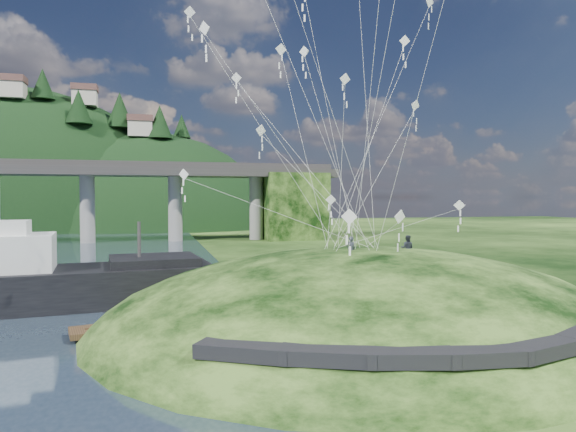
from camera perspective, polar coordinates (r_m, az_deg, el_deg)
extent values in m
plane|color=black|center=(30.26, -4.55, -13.85)|extent=(320.00, 320.00, 0.00)
ellipsoid|color=black|center=(34.76, 8.35, -14.32)|extent=(36.00, 32.00, 13.00)
cube|color=black|center=(21.88, -4.68, -14.61)|extent=(4.32, 3.62, 0.71)
cube|color=black|center=(21.07, 4.49, -15.10)|extent=(4.10, 2.97, 0.61)
cube|color=black|center=(21.35, 13.31, -14.93)|extent=(3.85, 2.37, 0.62)
cube|color=black|center=(22.53, 20.83, -14.22)|extent=(3.62, 1.83, 0.66)
cube|color=black|center=(24.49, 26.41, -12.95)|extent=(3.82, 2.27, 0.68)
cylinder|color=gray|center=(99.30, -21.39, 0.91)|extent=(2.60, 2.60, 13.00)
cylinder|color=gray|center=(98.74, -12.42, 1.00)|extent=(2.60, 2.60, 13.00)
cylinder|color=gray|center=(100.59, -3.56, 1.07)|extent=(2.60, 2.60, 13.00)
cube|color=black|center=(102.33, 0.56, 1.09)|extent=(12.00, 11.00, 13.00)
ellipsoid|color=black|center=(159.15, -27.47, -3.29)|extent=(96.00, 68.00, 88.00)
ellipsoid|color=black|center=(147.77, -14.72, -5.08)|extent=(76.00, 56.00, 72.00)
cone|color=black|center=(145.88, -25.60, 13.11)|extent=(5.83, 5.83, 7.67)
cone|color=black|center=(138.61, -22.24, 11.19)|extent=(6.47, 6.47, 8.51)
cone|color=black|center=(144.68, -18.19, 11.11)|extent=(7.13, 7.13, 9.38)
cone|color=black|center=(139.06, -14.07, 10.13)|extent=(6.56, 6.56, 8.63)
cone|color=black|center=(144.78, -11.74, 9.75)|extent=(4.88, 4.88, 6.42)
cube|color=beige|center=(144.81, -28.37, 12.18)|extent=(6.00, 5.00, 4.00)
cube|color=brown|center=(145.32, -28.38, 13.23)|extent=(6.40, 5.40, 1.60)
cube|color=beige|center=(147.89, -21.63, 12.03)|extent=(6.00, 5.00, 4.00)
cube|color=brown|center=(148.38, -21.65, 13.06)|extent=(6.40, 5.40, 1.60)
cube|color=beige|center=(139.77, -16.10, 9.24)|extent=(6.00, 5.00, 4.00)
cube|color=brown|center=(140.14, -16.11, 10.34)|extent=(6.40, 5.40, 1.60)
cube|color=black|center=(42.84, -25.22, -7.32)|extent=(25.15, 9.12, 2.91)
cube|color=black|center=(42.66, -14.68, -4.79)|extent=(7.23, 6.23, 0.67)
cylinder|color=#2D2B2B|center=(42.41, -16.20, -2.87)|extent=(0.27, 0.27, 3.36)
cube|color=#342315|center=(33.85, -11.27, -11.39)|extent=(13.84, 4.78, 0.34)
cylinder|color=#342315|center=(32.95, -21.41, -12.31)|extent=(0.29, 0.29, 0.98)
cylinder|color=#342315|center=(33.30, -16.26, -12.09)|extent=(0.29, 0.29, 0.98)
cylinder|color=#342315|center=(33.91, -11.27, -11.79)|extent=(0.29, 0.29, 0.98)
cylinder|color=#342315|center=(34.75, -6.49, -11.42)|extent=(0.29, 0.29, 0.98)
cylinder|color=#342315|center=(35.81, -1.99, -11.00)|extent=(0.29, 0.29, 0.98)
imported|color=#292E37|center=(32.71, 6.98, -2.28)|extent=(0.63, 0.43, 1.68)
imported|color=#292E37|center=(35.40, 13.13, -2.08)|extent=(1.09, 1.06, 1.77)
cube|color=silver|center=(37.54, 1.85, 22.11)|extent=(0.11, 0.07, 0.51)
cube|color=silver|center=(37.33, 1.84, 21.22)|extent=(0.11, 0.07, 0.51)
cube|color=silver|center=(40.10, 18.49, 1.14)|extent=(0.67, 0.54, 0.81)
cube|color=silver|center=(40.11, 18.49, 0.31)|extent=(0.10, 0.06, 0.47)
cube|color=silver|center=(40.13, 18.48, -0.52)|extent=(0.10, 0.06, 0.47)
cube|color=silver|center=(40.16, 18.47, -1.34)|extent=(0.10, 0.06, 0.47)
cube|color=silver|center=(36.26, -3.04, 9.48)|extent=(0.77, 0.39, 0.81)
cube|color=silver|center=(36.19, -3.04, 8.56)|extent=(0.10, 0.08, 0.48)
cube|color=silver|center=(36.13, -3.04, 7.64)|extent=(0.10, 0.08, 0.48)
cube|color=silver|center=(36.08, -3.04, 6.72)|extent=(0.10, 0.08, 0.48)
cube|color=silver|center=(31.23, -9.28, 19.90)|extent=(0.55, 0.61, 0.76)
cube|color=silver|center=(31.06, -9.27, 18.92)|extent=(0.10, 0.07, 0.45)
cube|color=silver|center=(30.91, -9.27, 17.94)|extent=(0.10, 0.07, 0.45)
cube|color=silver|center=(30.76, -9.26, 16.95)|extent=(0.10, 0.07, 0.45)
cube|color=silver|center=(40.68, -5.75, 15.03)|extent=(0.74, 0.39, 0.80)
cube|color=silver|center=(40.55, -5.75, 14.24)|extent=(0.11, 0.04, 0.47)
cube|color=silver|center=(40.44, -5.75, 13.45)|extent=(0.11, 0.04, 0.47)
cube|color=silver|center=(40.33, -5.74, 12.65)|extent=(0.11, 0.04, 0.47)
cube|color=silver|center=(40.88, 4.77, 1.81)|extent=(0.82, 0.24, 0.82)
cube|color=silver|center=(40.89, 4.77, 0.99)|extent=(0.11, 0.02, 0.48)
cube|color=silver|center=(40.90, 4.77, 0.16)|extent=(0.11, 0.02, 0.48)
cube|color=silver|center=(40.93, 4.76, -0.66)|extent=(0.11, 0.02, 0.48)
cube|color=silver|center=(26.23, 12.32, -0.08)|extent=(0.70, 0.28, 0.71)
cube|color=silver|center=(26.25, 12.31, -1.21)|extent=(0.09, 0.07, 0.42)
cube|color=silver|center=(26.29, 12.30, -2.33)|extent=(0.09, 0.07, 0.42)
cube|color=silver|center=(26.33, 12.29, -3.44)|extent=(0.09, 0.07, 0.42)
cube|color=silver|center=(36.30, 1.81, 17.81)|extent=(0.55, 0.54, 0.73)
cube|color=silver|center=(36.17, 1.81, 17.02)|extent=(0.09, 0.07, 0.42)
cube|color=silver|center=(36.04, 1.81, 16.22)|extent=(0.09, 0.07, 0.42)
cube|color=silver|center=(35.91, 1.81, 15.42)|extent=(0.09, 0.07, 0.42)
cube|color=silver|center=(34.82, 13.97, 11.84)|extent=(0.67, 0.25, 0.67)
cube|color=silver|center=(34.74, 13.96, 11.04)|extent=(0.08, 0.07, 0.40)
cube|color=silver|center=(34.66, 13.95, 10.23)|extent=(0.08, 0.07, 0.40)
cube|color=silver|center=(34.59, 13.95, 9.42)|extent=(0.08, 0.07, 0.40)
cube|color=silver|center=(32.04, 6.35, 14.89)|extent=(0.71, 0.22, 0.69)
cube|color=silver|center=(31.93, 6.35, 14.01)|extent=(0.09, 0.05, 0.41)
cube|color=silver|center=(31.83, 6.35, 13.13)|extent=(0.09, 0.05, 0.41)
cube|color=silver|center=(31.74, 6.34, 12.24)|extent=(0.09, 0.05, 0.41)
cube|color=silver|center=(27.55, 6.82, -0.08)|extent=(0.76, 0.51, 0.87)
cube|color=silver|center=(27.58, 6.82, -1.36)|extent=(0.11, 0.06, 0.51)
cube|color=silver|center=(27.63, 6.81, -2.65)|extent=(0.11, 0.06, 0.51)
cube|color=silver|center=(27.69, 6.80, -3.93)|extent=(0.11, 0.06, 0.51)
cube|color=silver|center=(40.40, 12.84, 18.45)|extent=(0.79, 0.20, 0.80)
cube|color=silver|center=(40.24, 12.83, 17.68)|extent=(0.10, 0.02, 0.46)
cube|color=silver|center=(40.10, 12.82, 16.90)|extent=(0.10, 0.02, 0.46)
cube|color=silver|center=(39.95, 12.82, 16.11)|extent=(0.10, 0.02, 0.46)
cube|color=silver|center=(43.11, 15.47, 21.96)|extent=(0.79, 0.37, 0.84)
cube|color=silver|center=(42.91, 15.46, 21.22)|extent=(0.10, 0.08, 0.49)
cube|color=silver|center=(42.72, 15.46, 20.46)|extent=(0.10, 0.08, 0.49)
cube|color=silver|center=(42.54, 15.45, 19.70)|extent=(0.10, 0.08, 0.49)
cube|color=silver|center=(39.09, -0.79, 18.04)|extent=(0.85, 0.23, 0.84)
cube|color=silver|center=(38.92, -0.79, 17.18)|extent=(0.11, 0.06, 0.49)
cube|color=silver|center=(38.77, -0.79, 16.32)|extent=(0.11, 0.06, 0.49)
cube|color=silver|center=(38.63, -0.79, 15.45)|extent=(0.11, 0.06, 0.49)
cube|color=silver|center=(32.40, -10.86, 21.38)|extent=(0.67, 0.22, 0.65)
cube|color=silver|center=(32.24, -10.86, 20.59)|extent=(0.09, 0.03, 0.39)
cube|color=silver|center=(32.10, -10.85, 19.79)|extent=(0.09, 0.03, 0.39)
cube|color=silver|center=(31.96, -10.84, 18.99)|extent=(0.09, 0.03, 0.39)
cube|color=silver|center=(39.55, -11.50, 4.56)|extent=(0.69, 0.58, 0.85)
cube|color=silver|center=(39.53, -11.50, 3.68)|extent=(0.11, 0.07, 0.50)
cube|color=silver|center=(39.51, -11.49, 2.79)|extent=(0.11, 0.07, 0.50)
cube|color=silver|center=(39.51, -11.48, 1.91)|extent=(0.11, 0.07, 0.50)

